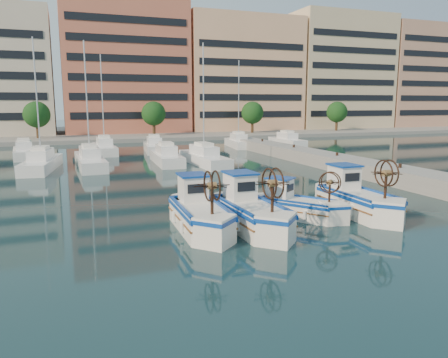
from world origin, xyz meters
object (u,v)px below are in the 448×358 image
at_px(fishing_boat_d, 356,198).
at_px(fishing_boat_a, 199,212).
at_px(fishing_boat_b, 250,210).
at_px(fishing_boat_c, 296,204).

bearing_deg(fishing_boat_d, fishing_boat_a, 179.97).
height_order(fishing_boat_b, fishing_boat_c, fishing_boat_b).
bearing_deg(fishing_boat_a, fishing_boat_c, 6.12).
bearing_deg(fishing_boat_c, fishing_boat_b, 161.77).
xyz_separation_m(fishing_boat_b, fishing_boat_c, (3.07, 0.99, -0.18)).
bearing_deg(fishing_boat_c, fishing_boat_a, 147.78).
bearing_deg(fishing_boat_b, fishing_boat_c, 16.41).
distance_m(fishing_boat_b, fishing_boat_d, 6.51).
bearing_deg(fishing_boat_a, fishing_boat_d, 1.66).
height_order(fishing_boat_a, fishing_boat_c, fishing_boat_a).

